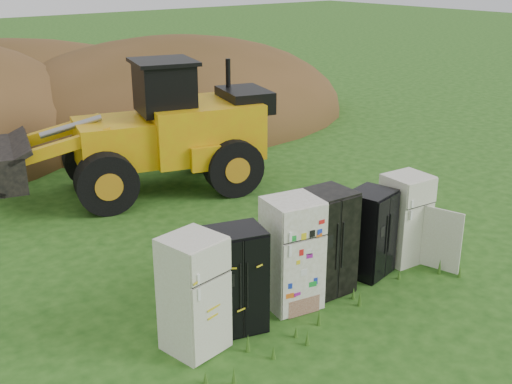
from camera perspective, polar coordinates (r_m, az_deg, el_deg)
ground at (r=11.43m, az=4.90°, el=-9.22°), size 120.00×120.00×0.00m
fridge_leftmost at (r=9.63m, az=-5.59°, el=-9.03°), size 0.92×0.90×1.82m
fridge_black_side at (r=10.12m, az=-1.86°, el=-7.79°), size 1.05×0.93×1.70m
fridge_sticker at (r=10.73m, az=3.20°, el=-5.46°), size 0.99×0.93×1.92m
fridge_dark_mid at (r=11.22m, az=6.00°, el=-4.48°), size 1.00×0.84×1.87m
fridge_black_right at (r=12.01m, az=10.06°, el=-3.61°), size 0.94×0.84×1.64m
fridge_open_door at (r=12.67m, az=13.09°, el=-2.29°), size 0.85×0.80×1.74m
wheel_loader at (r=16.01m, az=-10.84°, el=5.48°), size 7.28×4.49×3.28m
dirt_mound_right at (r=24.03m, az=-7.44°, el=6.47°), size 14.13×10.36×5.99m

